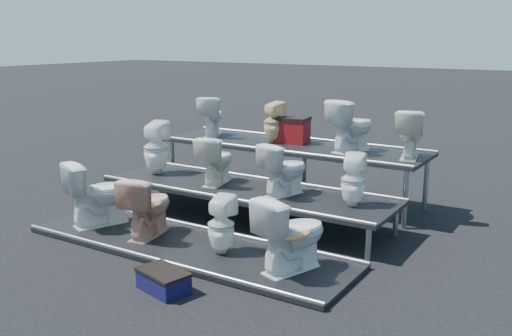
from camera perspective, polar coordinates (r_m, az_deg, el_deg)
The scene contains 18 objects.
ground at distance 7.95m, azimuth -1.09°, elevation -5.23°, with size 80.00×80.00×0.00m, color black.
tier_front at distance 6.95m, azimuth -7.00°, elevation -7.81°, with size 4.20×1.20×0.06m, color black.
tier_mid at distance 7.88m, azimuth -1.10°, elevation -3.64°, with size 4.20×1.20×0.46m, color black.
tier_back at distance 8.91m, azimuth 3.45°, elevation -0.37°, with size 4.20×1.20×0.86m, color black.
toilet_0 at distance 7.76m, azimuth -15.37°, elevation -2.40°, with size 0.48×0.84×0.86m, color white.
toilet_1 at distance 7.19m, azimuth -10.79°, elevation -3.73°, with size 0.43×0.76×0.77m, color #DCA288.
toilet_2 at distance 6.53m, azimuth -3.50°, elevation -5.69°, with size 0.31×0.31×0.68m, color white.
toilet_3 at distance 6.05m, azimuth 3.59°, elevation -6.52°, with size 0.46×0.81×0.82m, color white.
toilet_4 at distance 8.68m, azimuth -9.99°, elevation 2.01°, with size 0.36×0.37×0.80m, color white.
toilet_5 at distance 8.01m, azimuth -4.02°, elevation 0.82°, with size 0.38×0.67×0.69m, color white.
toilet_6 at distance 7.43m, azimuth 2.85°, elevation -0.09°, with size 0.39×0.68×0.69m, color white.
toilet_7 at distance 7.03m, azimuth 9.68°, elevation -1.19°, with size 0.29×0.30×0.65m, color white.
toilet_8 at distance 9.57m, azimuth -4.47°, elevation 5.20°, with size 0.37×0.65×0.67m, color white.
toilet_9 at distance 8.92m, azimuth 1.73°, elevation 4.60°, with size 0.29×0.30×0.65m, color beige.
toilet_10 at distance 8.34m, azimuth 9.54°, elevation 4.21°, with size 0.42×0.74×0.76m, color white.
toilet_11 at distance 8.06m, azimuth 15.15°, elevation 3.34°, with size 0.38×0.66×0.67m, color white.
red_crate at distance 8.97m, azimuth 3.62°, elevation 3.68°, with size 0.49×0.39×0.35m, color maroon.
step_stool at distance 5.89m, azimuth -9.24°, elevation -11.20°, with size 0.52×0.31×0.19m, color #110F36.
Camera 1 is at (4.13, -6.32, 2.50)m, focal length 40.00 mm.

